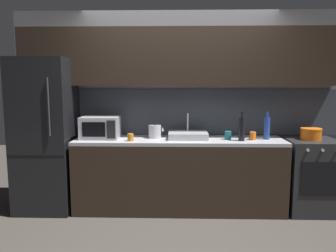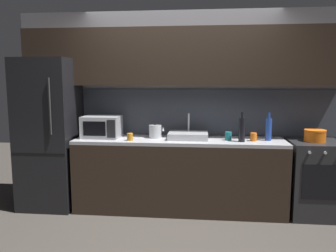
{
  "view_description": "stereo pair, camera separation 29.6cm",
  "coord_description": "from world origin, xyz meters",
  "px_view_note": "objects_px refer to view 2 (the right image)",
  "views": [
    {
      "loc": [
        -0.03,
        -3.14,
        1.61
      ],
      "look_at": [
        -0.14,
        0.9,
        1.06
      ],
      "focal_mm": 35.68,
      "sensor_mm": 36.0,
      "label": 1
    },
    {
      "loc": [
        0.27,
        -3.12,
        1.61
      ],
      "look_at": [
        -0.14,
        0.9,
        1.06
      ],
      "focal_mm": 35.68,
      "sensor_mm": 36.0,
      "label": 2
    }
  ],
  "objects_px": {
    "mug_orange": "(254,137)",
    "microwave": "(102,127)",
    "mug_teal": "(228,136)",
    "cooking_pot": "(315,136)",
    "wine_bottle_dark": "(242,129)",
    "mug_amber": "(130,137)",
    "refrigerator": "(50,134)",
    "kettle": "(155,131)",
    "wine_bottle_blue": "(269,129)",
    "oven_range": "(314,178)"
  },
  "relations": [
    {
      "from": "wine_bottle_blue",
      "to": "mug_orange",
      "type": "relative_size",
      "value": 3.49
    },
    {
      "from": "mug_amber",
      "to": "mug_orange",
      "type": "relative_size",
      "value": 0.91
    },
    {
      "from": "kettle",
      "to": "wine_bottle_dark",
      "type": "xyz_separation_m",
      "value": [
        1.04,
        -0.17,
        0.06
      ]
    },
    {
      "from": "kettle",
      "to": "mug_teal",
      "type": "distance_m",
      "value": 0.9
    },
    {
      "from": "kettle",
      "to": "cooking_pot",
      "type": "height_order",
      "value": "kettle"
    },
    {
      "from": "kettle",
      "to": "mug_orange",
      "type": "height_order",
      "value": "kettle"
    },
    {
      "from": "refrigerator",
      "to": "microwave",
      "type": "relative_size",
      "value": 4.09
    },
    {
      "from": "wine_bottle_dark",
      "to": "microwave",
      "type": "bearing_deg",
      "value": 175.68
    },
    {
      "from": "microwave",
      "to": "mug_amber",
      "type": "distance_m",
      "value": 0.45
    },
    {
      "from": "kettle",
      "to": "mug_orange",
      "type": "distance_m",
      "value": 1.19
    },
    {
      "from": "mug_teal",
      "to": "cooking_pot",
      "type": "xyz_separation_m",
      "value": [
        1.01,
        0.03,
        0.02
      ]
    },
    {
      "from": "refrigerator",
      "to": "mug_teal",
      "type": "distance_m",
      "value": 2.25
    },
    {
      "from": "oven_range",
      "to": "cooking_pot",
      "type": "xyz_separation_m",
      "value": [
        -0.02,
        0.0,
        0.52
      ]
    },
    {
      "from": "mug_teal",
      "to": "cooking_pot",
      "type": "distance_m",
      "value": 1.01
    },
    {
      "from": "wine_bottle_blue",
      "to": "mug_teal",
      "type": "bearing_deg",
      "value": -176.18
    },
    {
      "from": "wine_bottle_blue",
      "to": "cooking_pot",
      "type": "height_order",
      "value": "wine_bottle_blue"
    },
    {
      "from": "refrigerator",
      "to": "kettle",
      "type": "bearing_deg",
      "value": 2.34
    },
    {
      "from": "wine_bottle_dark",
      "to": "mug_teal",
      "type": "height_order",
      "value": "wine_bottle_dark"
    },
    {
      "from": "wine_bottle_dark",
      "to": "mug_teal",
      "type": "distance_m",
      "value": 0.2
    },
    {
      "from": "mug_teal",
      "to": "wine_bottle_blue",
      "type": "bearing_deg",
      "value": 3.82
    },
    {
      "from": "mug_teal",
      "to": "refrigerator",
      "type": "bearing_deg",
      "value": 179.33
    },
    {
      "from": "mug_amber",
      "to": "refrigerator",
      "type": "bearing_deg",
      "value": 171.34
    },
    {
      "from": "wine_bottle_dark",
      "to": "mug_orange",
      "type": "height_order",
      "value": "wine_bottle_dark"
    },
    {
      "from": "refrigerator",
      "to": "kettle",
      "type": "distance_m",
      "value": 1.36
    },
    {
      "from": "microwave",
      "to": "kettle",
      "type": "xyz_separation_m",
      "value": [
        0.67,
        0.04,
        -0.05
      ]
    },
    {
      "from": "wine_bottle_dark",
      "to": "oven_range",
      "type": "bearing_deg",
      "value": 7.15
    },
    {
      "from": "cooking_pot",
      "to": "mug_teal",
      "type": "bearing_deg",
      "value": -178.5
    },
    {
      "from": "microwave",
      "to": "cooking_pot",
      "type": "distance_m",
      "value": 2.58
    },
    {
      "from": "mug_orange",
      "to": "wine_bottle_dark",
      "type": "bearing_deg",
      "value": -155.99
    },
    {
      "from": "mug_teal",
      "to": "wine_bottle_dark",
      "type": "bearing_deg",
      "value": -29.95
    },
    {
      "from": "kettle",
      "to": "mug_amber",
      "type": "height_order",
      "value": "kettle"
    },
    {
      "from": "refrigerator",
      "to": "microwave",
      "type": "height_order",
      "value": "refrigerator"
    },
    {
      "from": "refrigerator",
      "to": "wine_bottle_dark",
      "type": "distance_m",
      "value": 2.4
    },
    {
      "from": "refrigerator",
      "to": "kettle",
      "type": "relative_size",
      "value": 9.79
    },
    {
      "from": "mug_orange",
      "to": "microwave",
      "type": "bearing_deg",
      "value": 178.02
    },
    {
      "from": "microwave",
      "to": "wine_bottle_blue",
      "type": "distance_m",
      "value": 2.04
    },
    {
      "from": "mug_orange",
      "to": "mug_teal",
      "type": "bearing_deg",
      "value": 176.2
    },
    {
      "from": "wine_bottle_dark",
      "to": "cooking_pot",
      "type": "relative_size",
      "value": 1.42
    },
    {
      "from": "oven_range",
      "to": "kettle",
      "type": "distance_m",
      "value": 1.99
    },
    {
      "from": "oven_range",
      "to": "cooking_pot",
      "type": "relative_size",
      "value": 3.65
    },
    {
      "from": "mug_amber",
      "to": "cooking_pot",
      "type": "relative_size",
      "value": 0.36
    },
    {
      "from": "refrigerator",
      "to": "cooking_pot",
      "type": "xyz_separation_m",
      "value": [
        3.26,
        0.0,
        0.03
      ]
    },
    {
      "from": "refrigerator",
      "to": "mug_amber",
      "type": "distance_m",
      "value": 1.09
    },
    {
      "from": "microwave",
      "to": "cooking_pot",
      "type": "height_order",
      "value": "microwave"
    },
    {
      "from": "wine_bottle_blue",
      "to": "mug_orange",
      "type": "xyz_separation_m",
      "value": [
        -0.18,
        -0.05,
        -0.09
      ]
    },
    {
      "from": "microwave",
      "to": "mug_teal",
      "type": "bearing_deg",
      "value": -1.63
    },
    {
      "from": "wine_bottle_blue",
      "to": "cooking_pot",
      "type": "xyz_separation_m",
      "value": [
        0.53,
        -0.01,
        -0.07
      ]
    },
    {
      "from": "wine_bottle_blue",
      "to": "mug_amber",
      "type": "distance_m",
      "value": 1.66
    },
    {
      "from": "refrigerator",
      "to": "mug_amber",
      "type": "bearing_deg",
      "value": -8.66
    },
    {
      "from": "refrigerator",
      "to": "oven_range",
      "type": "xyz_separation_m",
      "value": [
        3.27,
        -0.0,
        -0.49
      ]
    }
  ]
}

